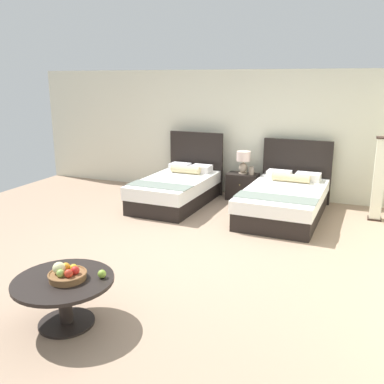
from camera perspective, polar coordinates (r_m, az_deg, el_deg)
ground_plane at (r=5.98m, az=-1.22°, el=-8.08°), size 9.67×10.32×0.02m
wall_back at (r=8.76m, az=7.39°, el=7.80°), size 9.67×0.12×2.51m
bed_near_window at (r=8.12m, az=-2.00°, el=0.49°), size 1.22×2.08×1.28m
bed_near_corner at (r=7.57m, az=12.34°, el=-1.02°), size 1.37×2.25×1.21m
nightstand at (r=8.49m, az=6.78°, el=0.75°), size 0.60×0.41×0.52m
table_lamp at (r=8.39m, az=6.92°, el=4.31°), size 0.27×0.27×0.44m
vase at (r=8.33m, az=7.97°, el=2.84°), size 0.10×0.10×0.16m
coffee_table at (r=4.37m, az=-16.81°, el=-12.61°), size 0.96×0.96×0.48m
fruit_bowl at (r=4.27m, az=-16.48°, el=-10.50°), size 0.37×0.37×0.17m
loose_apple at (r=4.23m, az=-12.01°, el=-10.72°), size 0.08×0.08×0.08m
floor_lamp_corner at (r=7.75m, az=23.81°, el=1.58°), size 0.22×0.22×1.41m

